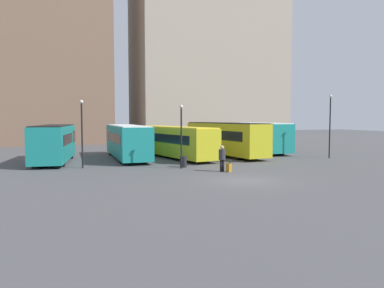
# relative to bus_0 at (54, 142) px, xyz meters

# --- Properties ---
(ground_plane) EXTENTS (160.00, 160.00, 0.00)m
(ground_plane) POSITION_rel_bus_0_xyz_m (10.76, -14.19, -1.73)
(ground_plane) COLOR #4C4C4F
(building_block_left) EXTENTS (18.92, 13.27, 32.29)m
(building_block_left) POSITION_rel_bus_0_xyz_m (-0.99, 27.15, 14.41)
(building_block_left) COLOR #7F604C
(building_block_left) RESTS_ON ground_plane
(building_block_right) EXTENTS (25.68, 12.88, 37.18)m
(building_block_right) POSITION_rel_bus_0_xyz_m (25.90, 27.15, 16.86)
(building_block_right) COLOR tan
(building_block_right) RESTS_ON ground_plane
(bus_0) EXTENTS (4.02, 9.85, 3.20)m
(bus_0) POSITION_rel_bus_0_xyz_m (0.00, 0.00, 0.00)
(bus_0) COLOR #19847F
(bus_0) RESTS_ON ground_plane
(bus_1) EXTENTS (2.97, 11.87, 3.14)m
(bus_1) POSITION_rel_bus_0_xyz_m (6.46, 0.90, -0.02)
(bus_1) COLOR #19847F
(bus_1) RESTS_ON ground_plane
(bus_2) EXTENTS (4.55, 12.51, 3.00)m
(bus_2) POSITION_rel_bus_0_xyz_m (10.80, 0.01, -0.09)
(bus_2) COLOR gold
(bus_2) RESTS_ON ground_plane
(bus_3) EXTENTS (3.65, 12.46, 3.35)m
(bus_3) POSITION_rel_bus_0_xyz_m (16.19, 0.09, 0.09)
(bus_3) COLOR gold
(bus_3) RESTS_ON ground_plane
(bus_4) EXTENTS (3.05, 10.54, 3.29)m
(bus_4) POSITION_rel_bus_0_xyz_m (21.55, 2.32, 0.05)
(bus_4) COLOR #19847F
(bus_4) RESTS_ON ground_plane
(traveler) EXTENTS (0.59, 0.59, 1.87)m
(traveler) POSITION_rel_bus_0_xyz_m (11.16, -10.16, -0.62)
(traveler) COLOR black
(traveler) RESTS_ON ground_plane
(suitcase) EXTENTS (0.34, 0.39, 0.89)m
(suitcase) POSITION_rel_bus_0_xyz_m (11.52, -10.53, -1.42)
(suitcase) COLOR #B27A1E
(suitcase) RESTS_ON ground_plane
(lamp_post_0) EXTENTS (0.28, 0.28, 5.17)m
(lamp_post_0) POSITION_rel_bus_0_xyz_m (1.99, -4.74, 1.34)
(lamp_post_0) COLOR black
(lamp_post_0) RESTS_ON ground_plane
(lamp_post_1) EXTENTS (0.28, 0.28, 4.80)m
(lamp_post_1) POSITION_rel_bus_0_xyz_m (8.95, -7.66, 1.15)
(lamp_post_1) COLOR black
(lamp_post_1) RESTS_ON ground_plane
(lamp_post_2) EXTENTS (0.28, 0.28, 6.00)m
(lamp_post_2) POSITION_rel_bus_0_xyz_m (24.54, -5.61, 1.78)
(lamp_post_2) COLOR black
(lamp_post_2) RESTS_ON ground_plane
(trash_bin) EXTENTS (0.52, 0.52, 0.85)m
(trash_bin) POSITION_rel_bus_0_xyz_m (9.35, -6.99, -1.31)
(trash_bin) COLOR black
(trash_bin) RESTS_ON ground_plane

